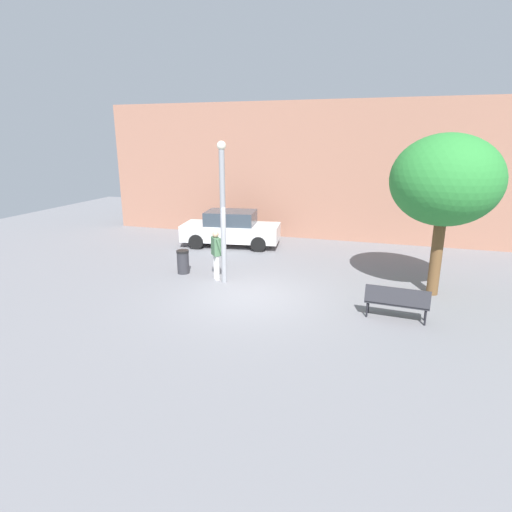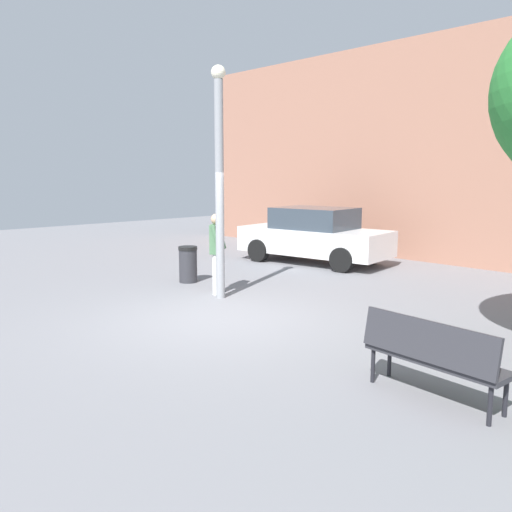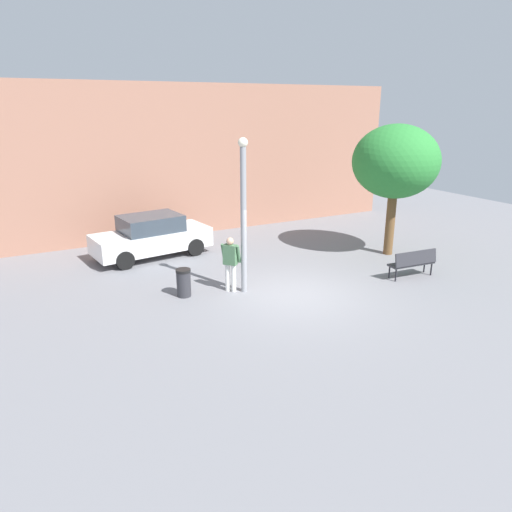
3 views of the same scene
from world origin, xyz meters
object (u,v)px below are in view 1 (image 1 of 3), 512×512
at_px(lamppost, 223,208).
at_px(park_bench, 397,300).
at_px(person_by_lamppost, 216,252).
at_px(parked_car_white, 231,229).
at_px(trash_bin, 183,262).
at_px(plaza_tree, 445,181).

relative_size(lamppost, park_bench, 2.77).
distance_m(lamppost, person_by_lamppost, 1.54).
distance_m(person_by_lamppost, parked_car_white, 4.60).
relative_size(person_by_lamppost, parked_car_white, 0.38).
bearing_deg(trash_bin, plaza_tree, 2.65).
distance_m(park_bench, trash_bin, 7.34).
height_order(lamppost, plaza_tree, plaza_tree).
relative_size(park_bench, plaza_tree, 0.34).
xyz_separation_m(lamppost, parked_car_white, (-1.48, 4.65, -1.68)).
bearing_deg(park_bench, parked_car_white, 138.16).
bearing_deg(park_bench, trash_bin, 164.64).
relative_size(person_by_lamppost, trash_bin, 2.01).
bearing_deg(park_bench, person_by_lamppost, 163.69).
xyz_separation_m(person_by_lamppost, plaza_tree, (6.80, 0.65, 2.45)).
distance_m(parked_car_white, trash_bin, 4.20).
bearing_deg(trash_bin, parked_car_white, 86.63).
bearing_deg(plaza_tree, park_bench, -115.38).
xyz_separation_m(park_bench, plaza_tree, (1.10, 2.32, 2.87)).
xyz_separation_m(plaza_tree, parked_car_white, (-7.93, 3.80, -2.64)).
xyz_separation_m(person_by_lamppost, park_bench, (5.70, -1.67, -0.42)).
distance_m(lamppost, park_bench, 5.87).
height_order(person_by_lamppost, plaza_tree, plaza_tree).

